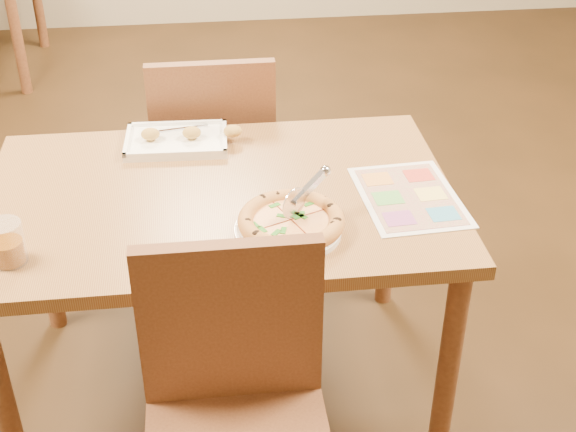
{
  "coord_description": "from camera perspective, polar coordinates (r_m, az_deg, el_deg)",
  "views": [
    {
      "loc": [
        -0.04,
        -1.91,
        1.87
      ],
      "look_at": [
        0.17,
        -0.22,
        0.77
      ],
      "focal_mm": 50.0,
      "sensor_mm": 36.0,
      "label": 1
    }
  ],
  "objects": [
    {
      "name": "glass_tumbler",
      "position": [
        2.05,
        -19.37,
        -1.99
      ],
      "size": [
        0.09,
        0.09,
        0.11
      ],
      "rotation": [
        0.0,
        0.0,
        -0.03
      ],
      "color": "#793E09",
      "rests_on": "dining_table"
    },
    {
      "name": "menu",
      "position": [
        2.23,
        8.62,
        1.38
      ],
      "size": [
        0.28,
        0.38,
        0.0
      ],
      "primitive_type": "cube",
      "rotation": [
        0.0,
        0.0,
        0.06
      ],
      "color": "silver",
      "rests_on": "dining_table"
    },
    {
      "name": "plate",
      "position": [
        2.06,
        0.0,
        -1.0
      ],
      "size": [
        0.37,
        0.37,
        0.01
      ],
      "primitive_type": "cylinder",
      "rotation": [
        0.0,
        0.0,
        0.43
      ],
      "color": "white",
      "rests_on": "dining_table"
    },
    {
      "name": "pizza",
      "position": [
        2.06,
        0.23,
        -0.35
      ],
      "size": [
        0.28,
        0.28,
        0.04
      ],
      "rotation": [
        0.0,
        0.0,
        0.4
      ],
      "color": "#CF8F46",
      "rests_on": "plate"
    },
    {
      "name": "dining_table",
      "position": [
        2.28,
        -4.8,
        -0.2
      ],
      "size": [
        1.3,
        0.85,
        0.72
      ],
      "color": "olive",
      "rests_on": "ground"
    },
    {
      "name": "appetizer_tray",
      "position": [
        2.5,
        -7.71,
        5.37
      ],
      "size": [
        0.36,
        0.22,
        0.06
      ],
      "rotation": [
        0.0,
        0.0,
        -0.04
      ],
      "color": "white",
      "rests_on": "dining_table"
    },
    {
      "name": "pizza_cutter",
      "position": [
        2.06,
        1.19,
        1.68
      ],
      "size": [
        0.13,
        0.12,
        0.1
      ],
      "rotation": [
        0.0,
        0.0,
        0.71
      ],
      "color": "silver",
      "rests_on": "pizza"
    },
    {
      "name": "chair_far",
      "position": [
        2.84,
        -5.32,
        5.23
      ],
      "size": [
        0.42,
        0.42,
        0.47
      ],
      "rotation": [
        0.0,
        0.0,
        3.14
      ],
      "color": "brown",
      "rests_on": "ground"
    },
    {
      "name": "chair_near",
      "position": [
        1.85,
        -3.79,
        -12.13
      ],
      "size": [
        0.42,
        0.42,
        0.47
      ],
      "color": "brown",
      "rests_on": "ground"
    }
  ]
}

